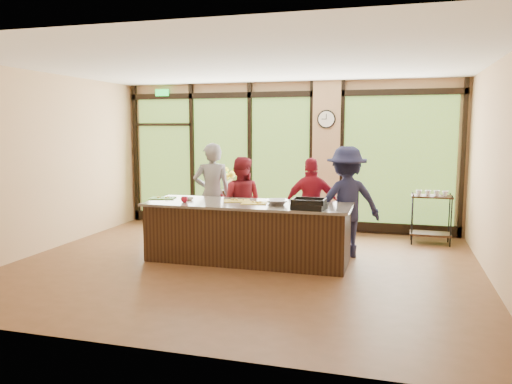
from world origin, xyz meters
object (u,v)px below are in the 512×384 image
Objects in this scene: cook_left at (212,194)px; roasting_pan at (309,206)px; cook_right at (346,202)px; bar_cart at (431,212)px; island_base at (248,233)px; flower_stand at (232,208)px.

cook_left is 2.27m from roasting_pan.
cook_right is 1.94m from bar_cart.
cook_left is 3.94m from bar_cart.
cook_left reaches higher than island_base.
cook_right is at bearing -135.94° from bar_cart.
cook_right is 1.12m from roasting_pan.
cook_left is 1.88× the size of bar_cart.
cook_left is (-0.91, 0.86, 0.47)m from island_base.
roasting_pan is at bearing -127.24° from bar_cart.
cook_right is 3.86× the size of roasting_pan.
cook_left is 2.26× the size of flower_stand.
island_base is at bearing 114.79° from cook_left.
flower_stand is (-2.09, 2.77, -0.56)m from roasting_pan.
cook_right is (2.36, -0.16, -0.02)m from cook_left.
island_base is 1.34m from cook_left.
island_base is 3.49m from bar_cart.
bar_cart is at bearing 58.33° from roasting_pan.
roasting_pan is (1.02, -0.33, 0.52)m from island_base.
bar_cart is (1.39, 1.32, -0.31)m from cook_right.
cook_right is 2.22× the size of flower_stand.
flower_stand is at bearing 174.46° from bar_cart.
roasting_pan is at bearing -72.00° from flower_stand.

